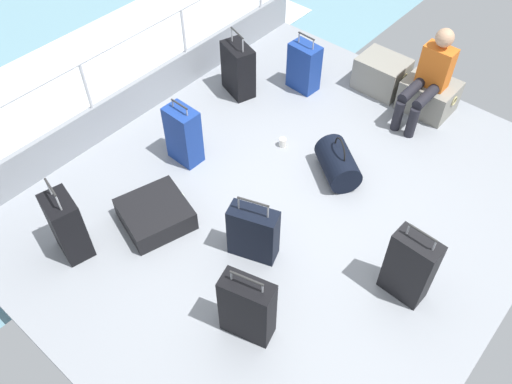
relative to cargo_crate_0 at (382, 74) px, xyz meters
name	(u,v)px	position (x,y,z in m)	size (l,w,h in m)	color
ground_plane	(290,200)	(0.30, -2.16, -0.23)	(4.40, 5.20, 0.06)	gray
gunwale_port	(145,94)	(-1.87, -2.16, 0.02)	(0.06, 5.20, 0.45)	gray
railing_port	(137,53)	(-1.87, -2.16, 0.58)	(0.04, 4.20, 1.02)	silver
sea_wake	(82,85)	(-3.30, -2.16, -0.54)	(12.00, 12.00, 0.01)	#6B99A8
cargo_crate_0	(382,74)	(0.00, 0.00, 0.00)	(0.61, 0.46, 0.41)	gray
cargo_crate_1	(429,96)	(0.64, 0.01, -0.01)	(0.62, 0.49, 0.38)	gray
passenger_seated	(429,76)	(0.64, -0.17, 0.36)	(0.34, 0.66, 1.08)	orange
suitcase_0	(184,135)	(-0.92, -2.44, 0.12)	(0.36, 0.24, 0.74)	navy
suitcase_1	(304,67)	(-0.73, -0.61, 0.09)	(0.38, 0.26, 0.73)	navy
suitcase_2	(67,226)	(-0.83, -3.96, 0.13)	(0.41, 0.32, 0.86)	black
suitcase_3	(253,233)	(0.45, -2.91, 0.08)	(0.48, 0.33, 0.72)	black
suitcase_4	(247,308)	(0.92, -3.53, 0.13)	(0.46, 0.30, 0.78)	black
suitcase_5	(155,214)	(-0.51, -3.25, -0.09)	(0.75, 0.76, 0.22)	black
suitcase_6	(410,267)	(1.70, -2.37, 0.15)	(0.39, 0.22, 0.83)	black
suitcase_7	(238,70)	(-1.28, -1.19, 0.11)	(0.48, 0.37, 0.82)	black
duffel_bag	(338,163)	(0.46, -1.59, -0.03)	(0.64, 0.60, 0.49)	black
paper_cup	(283,142)	(-0.25, -1.61, -0.15)	(0.08, 0.08, 0.10)	white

